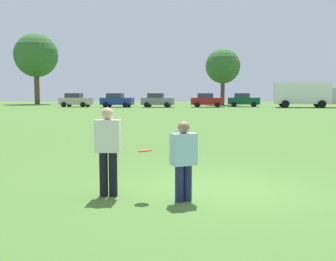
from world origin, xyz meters
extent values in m
plane|color=#47702D|center=(0.00, 0.00, 0.00)|extent=(150.58, 150.58, 0.00)
cylinder|color=black|center=(-2.23, -0.79, 0.43)|extent=(0.17, 0.17, 0.87)
cylinder|color=black|center=(-2.04, -0.79, 0.43)|extent=(0.17, 0.17, 0.87)
cube|color=silver|center=(-2.14, -0.79, 1.18)|extent=(0.48, 0.28, 0.63)
sphere|color=#D8AD8C|center=(-2.14, -0.79, 1.61)|extent=(0.24, 0.24, 0.24)
cylinder|color=#1E234C|center=(-0.59, -1.03, 0.34)|extent=(0.16, 0.16, 0.68)
cylinder|color=#1E234C|center=(-0.74, -1.11, 0.34)|extent=(0.16, 0.16, 0.68)
cube|color=#9EC6E5|center=(-0.67, -1.07, 0.98)|extent=(0.52, 0.44, 0.59)
sphere|color=#8C664C|center=(-0.67, -1.07, 1.38)|extent=(0.23, 0.23, 0.23)
cylinder|color=#E54C33|center=(-1.40, -0.95, 0.92)|extent=(0.27, 0.27, 0.06)
cube|color=#D8590C|center=(-1.22, 7.95, 0.01)|extent=(0.32, 0.32, 0.03)
cone|color=orange|center=(-1.22, 7.95, 0.26)|extent=(0.24, 0.24, 0.45)
cube|color=#B7AD99|center=(-16.34, 45.30, 0.78)|extent=(4.31, 2.08, 0.90)
cube|color=#2D333D|center=(-16.59, 45.32, 1.50)|extent=(2.11, 1.77, 0.64)
cylinder|color=black|center=(-14.97, 46.21, 0.33)|extent=(0.67, 0.26, 0.66)
cylinder|color=black|center=(-15.11, 44.21, 0.33)|extent=(0.67, 0.26, 0.66)
cylinder|color=black|center=(-17.57, 46.38, 0.33)|extent=(0.67, 0.26, 0.66)
cylinder|color=black|center=(-17.70, 44.39, 0.33)|extent=(0.67, 0.26, 0.66)
cube|color=navy|center=(-10.67, 44.71, 0.78)|extent=(4.31, 2.08, 0.90)
cube|color=#2D333D|center=(-10.92, 44.72, 1.50)|extent=(2.11, 1.77, 0.64)
cylinder|color=black|center=(-9.31, 45.62, 0.33)|extent=(0.67, 0.26, 0.66)
cylinder|color=black|center=(-9.44, 43.62, 0.33)|extent=(0.67, 0.26, 0.66)
cylinder|color=black|center=(-11.91, 45.79, 0.33)|extent=(0.67, 0.26, 0.66)
cylinder|color=black|center=(-12.04, 43.80, 0.33)|extent=(0.67, 0.26, 0.66)
cube|color=slate|center=(-5.34, 44.76, 0.78)|extent=(4.31, 2.08, 0.90)
cube|color=#2D333D|center=(-5.59, 44.78, 1.50)|extent=(2.11, 1.77, 0.64)
cylinder|color=black|center=(-3.97, 45.67, 0.33)|extent=(0.67, 0.26, 0.66)
cylinder|color=black|center=(-4.11, 43.67, 0.33)|extent=(0.67, 0.26, 0.66)
cylinder|color=black|center=(-6.57, 45.85, 0.33)|extent=(0.67, 0.26, 0.66)
cylinder|color=black|center=(-6.71, 43.85, 0.33)|extent=(0.67, 0.26, 0.66)
cube|color=maroon|center=(1.10, 45.38, 0.78)|extent=(4.31, 2.08, 0.90)
cube|color=#2D333D|center=(0.85, 45.40, 1.50)|extent=(2.11, 1.77, 0.64)
cylinder|color=black|center=(2.47, 46.29, 0.33)|extent=(0.67, 0.26, 0.66)
cylinder|color=black|center=(2.33, 44.30, 0.33)|extent=(0.67, 0.26, 0.66)
cylinder|color=black|center=(-0.13, 46.47, 0.33)|extent=(0.67, 0.26, 0.66)
cylinder|color=black|center=(-0.26, 44.47, 0.33)|extent=(0.67, 0.26, 0.66)
cube|color=#0C4C2D|center=(6.00, 47.29, 0.78)|extent=(4.31, 2.08, 0.90)
cube|color=#2D333D|center=(5.75, 47.31, 1.50)|extent=(2.11, 1.77, 0.64)
cylinder|color=black|center=(7.37, 48.20, 0.33)|extent=(0.67, 0.26, 0.66)
cylinder|color=black|center=(7.23, 46.21, 0.33)|extent=(0.67, 0.26, 0.66)
cylinder|color=black|center=(4.77, 48.38, 0.33)|extent=(0.67, 0.26, 0.66)
cylinder|color=black|center=(4.64, 46.39, 0.33)|extent=(0.67, 0.26, 0.66)
cube|color=white|center=(13.14, 45.27, 1.83)|extent=(6.95, 2.96, 2.70)
cube|color=#B2B2B7|center=(17.33, 44.98, 1.48)|extent=(1.95, 2.42, 2.00)
cylinder|color=black|center=(15.43, 46.48, 0.48)|extent=(0.98, 0.34, 0.96)
cylinder|color=black|center=(15.25, 43.75, 0.48)|extent=(0.98, 0.34, 0.96)
cylinder|color=black|center=(11.02, 46.78, 0.48)|extent=(0.98, 0.34, 0.96)
cylinder|color=black|center=(10.84, 44.05, 0.48)|extent=(0.98, 0.34, 0.96)
cylinder|color=brown|center=(-26.07, 56.74, 2.44)|extent=(0.81, 0.81, 4.88)
sphere|color=#33662D|center=(-26.07, 56.74, 7.85)|extent=(6.97, 6.97, 6.97)
cylinder|color=brown|center=(3.61, 54.10, 1.82)|extent=(0.61, 0.61, 3.63)
sphere|color=#33662D|center=(3.61, 54.10, 5.84)|extent=(5.19, 5.19, 5.19)
camera|label=1|loc=(-0.45, -8.58, 2.03)|focal=44.04mm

